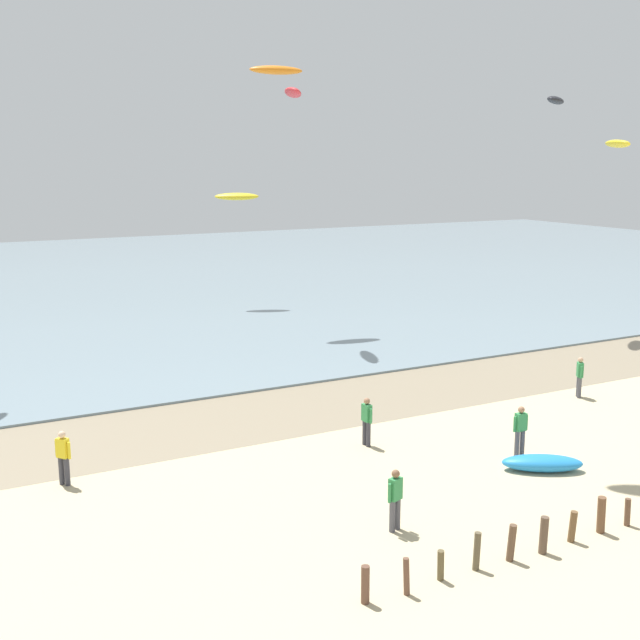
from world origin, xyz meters
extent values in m
cube|color=gray|center=(0.00, 22.37, 0.00)|extent=(120.00, 5.84, 0.01)
cube|color=gray|center=(0.00, 60.29, 0.05)|extent=(160.00, 70.00, 0.10)
cylinder|color=brown|center=(-1.79, 9.15, 0.44)|extent=(0.20, 0.21, 0.89)
cylinder|color=brown|center=(-0.79, 9.02, 0.44)|extent=(0.16, 0.18, 0.89)
cylinder|color=brown|center=(0.27, 9.16, 0.38)|extent=(0.19, 0.19, 0.77)
cylinder|color=brown|center=(1.33, 9.17, 0.47)|extent=(0.21, 0.18, 0.96)
cylinder|color=brown|center=(2.35, 9.11, 0.47)|extent=(0.22, 0.22, 0.96)
cylinder|color=brown|center=(3.33, 9.04, 0.48)|extent=(0.24, 0.22, 0.97)
cylinder|color=brown|center=(4.42, 9.14, 0.42)|extent=(0.21, 0.22, 0.85)
cylinder|color=brown|center=(5.46, 9.17, 0.50)|extent=(0.26, 0.23, 1.02)
cylinder|color=brown|center=(6.42, 9.14, 0.38)|extent=(0.16, 0.19, 0.77)
cylinder|color=#383842|center=(-6.59, 19.07, 0.44)|extent=(0.16, 0.16, 0.88)
cylinder|color=#383842|center=(-6.46, 18.90, 0.44)|extent=(0.16, 0.16, 0.88)
cube|color=yellow|center=(-6.52, 18.99, 1.18)|extent=(0.40, 0.42, 0.60)
sphere|color=beige|center=(-6.52, 18.99, 1.60)|extent=(0.22, 0.22, 0.22)
cylinder|color=yellow|center=(-6.67, 19.17, 1.13)|extent=(0.09, 0.09, 0.52)
cylinder|color=yellow|center=(-6.37, 18.80, 1.13)|extent=(0.09, 0.09, 0.52)
cylinder|color=#4C4C56|center=(7.23, 14.44, 0.44)|extent=(0.16, 0.16, 0.88)
cylinder|color=#4C4C56|center=(7.45, 14.43, 0.44)|extent=(0.16, 0.16, 0.88)
cube|color=#338C4C|center=(7.34, 14.44, 1.18)|extent=(0.37, 0.24, 0.60)
sphere|color=#9E7051|center=(7.34, 14.44, 1.60)|extent=(0.22, 0.22, 0.22)
cylinder|color=#338C4C|center=(7.10, 14.45, 1.13)|extent=(0.09, 0.09, 0.52)
cylinder|color=#338C4C|center=(7.58, 14.42, 1.13)|extent=(0.09, 0.09, 0.52)
cylinder|color=#4C4C56|center=(14.11, 18.49, 0.44)|extent=(0.16, 0.16, 0.88)
cylinder|color=#4C4C56|center=(13.99, 18.30, 0.44)|extent=(0.16, 0.16, 0.88)
cube|color=#338C4C|center=(14.05, 18.39, 1.18)|extent=(0.38, 0.42, 0.60)
sphere|color=tan|center=(14.05, 18.39, 1.60)|extent=(0.22, 0.22, 0.22)
cylinder|color=#338C4C|center=(14.18, 18.59, 1.13)|extent=(0.09, 0.09, 0.52)
cylinder|color=#338C4C|center=(13.92, 18.19, 1.13)|extent=(0.09, 0.09, 0.52)
cylinder|color=#4C4C56|center=(0.81, 11.84, 0.44)|extent=(0.16, 0.16, 0.88)
cylinder|color=#4C4C56|center=(0.60, 11.77, 0.44)|extent=(0.16, 0.16, 0.88)
cube|color=#338C4C|center=(0.71, 11.81, 1.18)|extent=(0.41, 0.32, 0.60)
sphere|color=brown|center=(0.71, 11.81, 1.60)|extent=(0.22, 0.22, 0.22)
cylinder|color=#338C4C|center=(0.93, 11.88, 1.13)|extent=(0.09, 0.09, 0.52)
cylinder|color=#338C4C|center=(0.48, 11.73, 1.13)|extent=(0.09, 0.09, 0.52)
cylinder|color=#383842|center=(3.33, 17.51, 0.44)|extent=(0.16, 0.16, 0.88)
cylinder|color=#383842|center=(3.31, 17.73, 0.44)|extent=(0.16, 0.16, 0.88)
cube|color=#338C4C|center=(3.32, 17.62, 1.18)|extent=(0.24, 0.37, 0.60)
sphere|color=#9E7051|center=(3.32, 17.62, 1.60)|extent=(0.22, 0.22, 0.22)
cylinder|color=#338C4C|center=(3.33, 17.38, 1.13)|extent=(0.09, 0.09, 0.52)
cylinder|color=#338C4C|center=(3.31, 17.86, 1.13)|extent=(0.09, 0.09, 0.52)
ellipsoid|color=#2384D1|center=(7.10, 13.10, 0.25)|extent=(2.66, 2.08, 0.51)
ellipsoid|color=black|center=(22.29, 29.30, 12.90)|extent=(2.59, 2.26, 0.57)
ellipsoid|color=orange|center=(9.11, 37.43, 14.61)|extent=(3.19, 1.48, 0.60)
ellipsoid|color=red|center=(8.23, 33.47, 13.08)|extent=(1.69, 2.78, 0.71)
ellipsoid|color=yellow|center=(9.35, 44.41, 7.32)|extent=(3.04, 1.97, 0.60)
ellipsoid|color=yellow|center=(21.74, 24.25, 10.47)|extent=(1.53, 2.38, 0.55)
camera|label=1|loc=(-10.09, -4.52, 9.68)|focal=44.30mm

